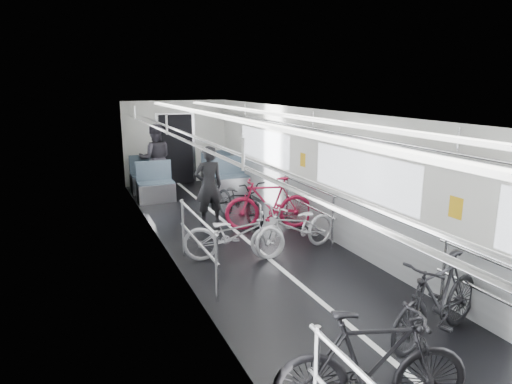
% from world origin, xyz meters
% --- Properties ---
extents(car_shell, '(3.02, 14.01, 2.41)m').
position_xyz_m(car_shell, '(0.00, 1.78, 1.13)').
color(car_shell, black).
rests_on(car_shell, ground).
extents(bike_left_mid, '(1.80, 0.99, 1.04)m').
position_xyz_m(bike_left_mid, '(-0.74, -3.32, 0.52)').
color(bike_left_mid, black).
rests_on(bike_left_mid, floor).
extents(bike_left_far, '(1.79, 1.11, 0.89)m').
position_xyz_m(bike_left_far, '(-0.55, 0.62, 0.44)').
color(bike_left_far, '#B2B2B7').
rests_on(bike_left_far, floor).
extents(bike_right_near, '(1.78, 0.92, 1.03)m').
position_xyz_m(bike_right_near, '(0.72, -2.58, 0.51)').
color(bike_right_near, black).
rests_on(bike_right_near, floor).
extents(bike_right_mid, '(1.82, 0.96, 0.91)m').
position_xyz_m(bike_right_mid, '(0.58, 0.54, 0.45)').
color(bike_right_mid, '#ACABB0').
rests_on(bike_right_mid, floor).
extents(bike_right_far, '(1.85, 0.94, 1.07)m').
position_xyz_m(bike_right_far, '(0.67, 1.90, 0.53)').
color(bike_right_far, maroon).
rests_on(bike_right_far, floor).
extents(bike_aisle, '(0.97, 1.86, 0.93)m').
position_xyz_m(bike_aisle, '(0.30, 2.58, 0.47)').
color(bike_aisle, black).
rests_on(bike_aisle, floor).
extents(person_standing, '(0.61, 0.41, 1.65)m').
position_xyz_m(person_standing, '(-0.34, 2.68, 0.82)').
color(person_standing, black).
rests_on(person_standing, floor).
extents(person_seated, '(0.98, 0.81, 1.83)m').
position_xyz_m(person_seated, '(-0.78, 6.08, 0.91)').
color(person_seated, '#302D35').
rests_on(person_seated, floor).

